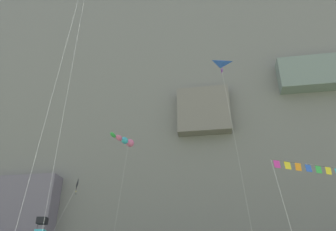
% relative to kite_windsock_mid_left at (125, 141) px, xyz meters
% --- Properties ---
extents(cliff_face, '(180.00, 28.75, 69.82)m').
position_rel_kite_windsock_mid_left_xyz_m(cliff_face, '(8.99, 27.01, 16.13)').
color(cliff_face, slate).
rests_on(cliff_face, ground).
extents(kite_windsock_mid_left, '(2.21, 4.75, 19.44)m').
position_rel_kite_windsock_mid_left_xyz_m(kite_windsock_mid_left, '(0.00, 0.00, 0.00)').
color(kite_windsock_mid_left, pink).
rests_on(kite_windsock_mid_left, ground).
extents(kite_diamond_front_field, '(3.35, 5.13, 14.69)m').
position_rel_kite_windsock_mid_left_xyz_m(kite_diamond_front_field, '(-5.76, 0.40, -5.65)').
color(kite_diamond_front_field, black).
rests_on(kite_diamond_front_field, ground).
extents(kite_banner_mid_center, '(4.85, 6.49, 10.10)m').
position_rel_kite_windsock_mid_left_xyz_m(kite_banner_mid_center, '(16.08, -13.75, -9.22)').
color(kite_banner_mid_center, black).
rests_on(kite_banner_mid_center, ground).
extents(kite_box_high_right, '(1.13, 5.94, 9.81)m').
position_rel_kite_windsock_mid_left_xyz_m(kite_box_high_right, '(-7.75, -1.79, -9.90)').
color(kite_box_high_right, black).
rests_on(kite_box_high_right, ground).
extents(kite_delta_low_right, '(2.57, 4.27, 24.28)m').
position_rel_kite_windsock_mid_left_xyz_m(kite_delta_low_right, '(11.70, -4.65, 4.85)').
color(kite_delta_low_right, blue).
rests_on(kite_delta_low_right, ground).
extents(kite_diamond_upper_mid, '(2.90, 6.12, 34.70)m').
position_rel_kite_windsock_mid_left_xyz_m(kite_diamond_upper_mid, '(-2.16, -11.21, 11.52)').
color(kite_diamond_upper_mid, black).
rests_on(kite_diamond_upper_mid, ground).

